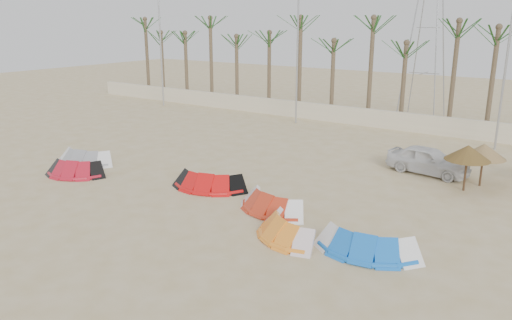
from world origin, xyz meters
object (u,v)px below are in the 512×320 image
Objects in this scene: parasol_left at (484,151)px; parasol_mid at (468,153)px; kite_red_mid at (213,179)px; kite_orange at (289,226)px; car at (428,160)px; kite_grey at (88,156)px; kite_red_right at (275,201)px; kite_red_left at (80,167)px; kite_blue at (371,240)px.

parasol_mid is at bearing -112.30° from parasol_left.
kite_orange is at bearing -24.86° from kite_red_mid.
car is at bearing 80.05° from kite_orange.
kite_grey and kite_orange have the same top height.
car is (3.71, 8.76, 0.29)m from kite_red_right.
kite_red_right is (10.75, 1.57, 0.00)m from kite_red_left.
kite_blue is (2.91, 0.54, 0.00)m from kite_orange.
parasol_mid is at bearing 65.74° from kite_orange.
car reaches higher than kite_grey.
kite_orange is 0.97× the size of kite_blue.
parasol_mid is (9.78, 6.30, 1.40)m from kite_red_mid.
kite_blue is (4.75, -1.37, 0.00)m from kite_red_right.
kite_red_mid is 3.98m from kite_red_right.
kite_red_right is (3.90, -0.75, -0.00)m from kite_red_mid.
parasol_left is at bearing 52.26° from kite_red_right.
parasol_mid is (18.08, 6.96, 1.40)m from kite_grey.
kite_red_right is 4.94m from kite_blue.
kite_grey and kite_red_mid have the same top height.
kite_grey is at bearing -156.40° from parasol_left.
kite_red_right is at bearing -129.80° from parasol_mid.
car is (1.87, 10.66, 0.29)m from kite_orange.
parasol_left is (10.25, 7.44, 1.29)m from kite_red_mid.
parasol_left reaches higher than kite_grey.
kite_red_mid is 1.76× the size of parasol_mid.
kite_red_left is at bearing -171.69° from kite_red_right.
kite_red_right is 9.51m from car.
kite_grey is 1.66× the size of parasol_mid.
kite_red_left is at bearing -48.63° from kite_grey.
kite_red_left is 18.77m from parasol_mid.
kite_grey is at bearing 171.91° from kite_orange.
parasol_mid is (5.88, 7.05, 1.40)m from kite_red_right.
kite_orange is at bearing -169.48° from kite_blue.
kite_red_left is 19.73m from parasol_left.
kite_red_right is at bearing -0.42° from kite_grey.
kite_blue is 1.69× the size of parasol_mid.
parasol_left is 1.24m from parasol_mid.
kite_orange is at bearing -114.04° from parasol_left.
parasol_mid reaches higher than kite_grey.
kite_red_mid and kite_orange have the same top height.
kite_orange is at bearing -8.09° from kite_grey.
car is (14.45, 10.32, 0.29)m from kite_red_left.
kite_orange is 9.92m from parasol_mid.
kite_blue is 8.61m from parasol_mid.
parasol_mid is 2.97m from car.
kite_red_left is 10.86m from kite_red_right.
kite_grey is 0.94× the size of kite_red_mid.
car is at bearing 46.43° from kite_red_mid.
kite_red_mid is 1.08× the size of kite_orange.
parasol_left reaches higher than kite_red_left.
kite_grey is at bearing 175.10° from kite_blue.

